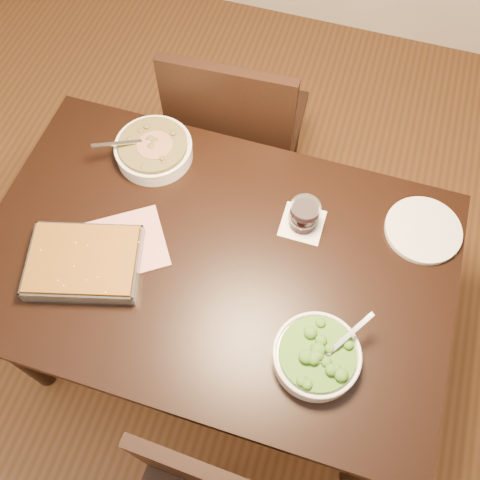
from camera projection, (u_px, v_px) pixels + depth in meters
The scene contains 10 objects.
ground at pixel (222, 337), 2.24m from camera, with size 4.00×4.00×0.00m, color #4F3016.
table at pixel (215, 272), 1.66m from camera, with size 1.40×0.90×0.75m.
magazine_a at pixel (115, 247), 1.59m from camera, with size 0.29×0.22×0.01m, color #B9353E.
coaster at pixel (302, 223), 1.63m from camera, with size 0.13×0.13×0.00m, color white.
stew_bowl at pixel (154, 149), 1.72m from camera, with size 0.25×0.25×0.09m.
broccoli_bowl at pixel (317, 356), 1.41m from camera, with size 0.23×0.25×0.09m.
baking_dish at pixel (84, 262), 1.54m from camera, with size 0.37×0.31×0.06m.
wine_tumbler at pixel (304, 214), 1.58m from camera, with size 0.09×0.09×0.10m.
dinner_plate at pixel (423, 230), 1.61m from camera, with size 0.23×0.23×0.02m, color silver.
chair_far at pixel (237, 130), 2.06m from camera, with size 0.48×0.48×0.98m.
Camera 1 is at (0.28, -0.63, 2.17)m, focal length 40.00 mm.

